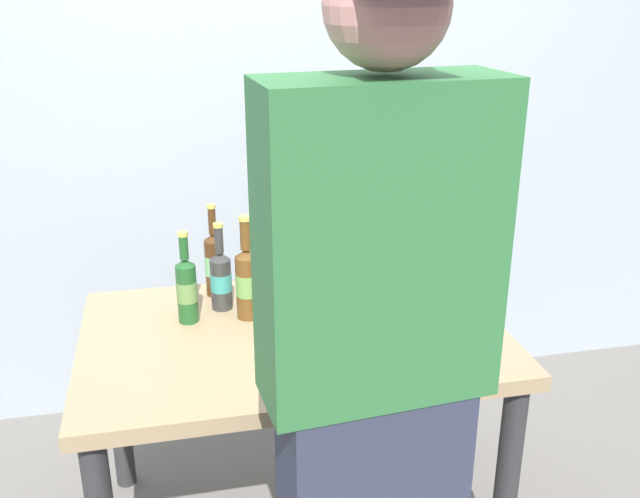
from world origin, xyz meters
name	(u,v)px	position (x,y,z in m)	size (l,w,h in m)	color
desk	(294,361)	(0.00, 0.00, 0.62)	(1.22, 0.80, 0.72)	#9E8460
laptop	(397,291)	(0.34, 0.08, 0.77)	(0.38, 0.35, 0.23)	black
beer_bottle_dark	(214,262)	(-0.20, 0.31, 0.83)	(0.06, 0.06, 0.31)	#472B14
beer_bottle_brown	(187,288)	(-0.30, 0.13, 0.83)	(0.06, 0.06, 0.28)	#1E5123
beer_bottle_amber	(221,278)	(-0.19, 0.20, 0.82)	(0.07, 0.07, 0.28)	#333333
beer_bottle_green	(247,280)	(-0.12, 0.12, 0.84)	(0.07, 0.07, 0.32)	brown
person_figure	(375,385)	(0.05, -0.67, 0.93)	(0.46, 0.30, 1.79)	#2D3347
back_wall	(248,86)	(0.00, 0.89, 1.30)	(6.00, 0.10, 2.60)	#99A3AD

